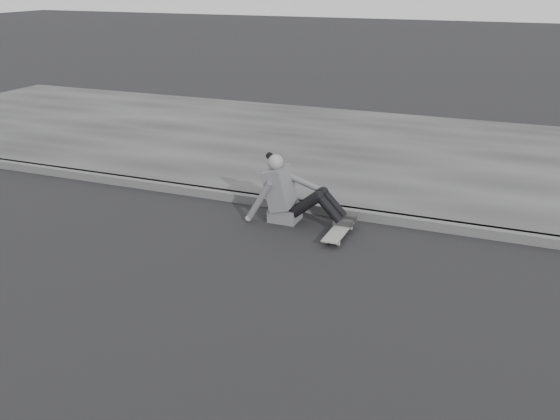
{
  "coord_description": "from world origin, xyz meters",
  "views": [
    {
      "loc": [
        0.64,
        -4.75,
        2.97
      ],
      "look_at": [
        -1.83,
        1.26,
        0.5
      ],
      "focal_mm": 40.0,
      "sensor_mm": 36.0,
      "label": 1
    }
  ],
  "objects": [
    {
      "name": "seated_woman",
      "position": [
        -2.06,
        2.16,
        0.36
      ],
      "size": [
        1.38,
        0.46,
        0.88
      ],
      "color": "#515154",
      "rests_on": "ground"
    },
    {
      "name": "ground",
      "position": [
        0.0,
        0.0,
        0.0
      ],
      "size": [
        80.0,
        80.0,
        0.0
      ],
      "primitive_type": "plane",
      "color": "black",
      "rests_on": "ground"
    },
    {
      "name": "curb",
      "position": [
        0.0,
        2.58,
        0.06
      ],
      "size": [
        24.0,
        0.16,
        0.12
      ],
      "primitive_type": "cube",
      "color": "#4A4A4A",
      "rests_on": "ground"
    },
    {
      "name": "sidewalk",
      "position": [
        0.0,
        5.6,
        0.06
      ],
      "size": [
        24.0,
        6.0,
        0.12
      ],
      "primitive_type": "cube",
      "color": "#373737",
      "rests_on": "ground"
    },
    {
      "name": "skateboard",
      "position": [
        -1.33,
        1.91,
        0.07
      ],
      "size": [
        0.2,
        0.78,
        0.09
      ],
      "color": "gray",
      "rests_on": "ground"
    }
  ]
}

